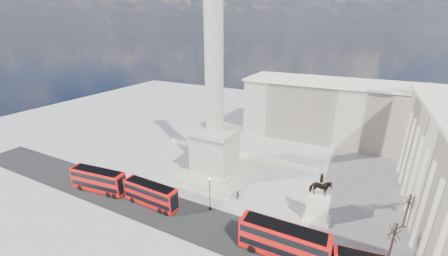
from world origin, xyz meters
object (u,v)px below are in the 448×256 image
at_px(pedestrian_crossing, 238,195).
at_px(red_bus_b, 151,194).
at_px(victorian_lamp, 210,191).
at_px(nelsons_column, 215,119).
at_px(pedestrian_walking, 291,228).
at_px(equestrian_statue, 318,204).
at_px(red_bus_a, 99,180).
at_px(red_bus_c, 284,241).

bearing_deg(pedestrian_crossing, red_bus_b, 74.09).
relative_size(victorian_lamp, pedestrian_crossing, 3.72).
xyz_separation_m(nelsons_column, victorian_lamp, (5.08, -11.16, -9.10)).
relative_size(victorian_lamp, pedestrian_walking, 3.83).
distance_m(red_bus_b, victorian_lamp, 10.85).
bearing_deg(pedestrian_crossing, equestrian_statue, -137.82).
distance_m(red_bus_a, victorian_lamp, 22.88).
height_order(equestrian_statue, pedestrian_walking, equestrian_statue).
bearing_deg(pedestrian_crossing, pedestrian_walking, -161.88).
relative_size(red_bus_a, red_bus_c, 0.94).
bearing_deg(nelsons_column, pedestrian_walking, -28.32).
relative_size(nelsons_column, pedestrian_crossing, 28.64).
xyz_separation_m(red_bus_b, pedestrian_walking, (24.27, 4.43, -1.45)).
bearing_deg(red_bus_c, nelsons_column, 140.32).
bearing_deg(victorian_lamp, red_bus_b, -160.25).
relative_size(nelsons_column, red_bus_b, 4.59).
distance_m(red_bus_c, pedestrian_walking, 5.61).
distance_m(red_bus_b, equestrian_statue, 28.96).
bearing_deg(pedestrian_walking, pedestrian_crossing, 162.24).
bearing_deg(red_bus_c, equestrian_statue, 73.61).
height_order(red_bus_a, equestrian_statue, equestrian_statue).
xyz_separation_m(nelsons_column, pedestrian_walking, (19.23, -10.36, -12.07)).
bearing_deg(victorian_lamp, nelsons_column, 114.46).
distance_m(red_bus_a, pedestrian_crossing, 27.27).
bearing_deg(nelsons_column, red_bus_c, -38.87).
relative_size(red_bus_a, pedestrian_crossing, 6.70).
height_order(red_bus_a, pedestrian_crossing, red_bus_a).
bearing_deg(victorian_lamp, red_bus_c, -17.43).
xyz_separation_m(red_bus_a, pedestrian_walking, (36.51, 5.46, -1.59)).
bearing_deg(red_bus_a, red_bus_c, -6.61).
distance_m(red_bus_b, pedestrian_walking, 24.71).
distance_m(red_bus_a, red_bus_b, 12.29).
height_order(nelsons_column, red_bus_a, nelsons_column).
xyz_separation_m(equestrian_statue, pedestrian_crossing, (-14.26, -0.56, -2.21)).
relative_size(nelsons_column, victorian_lamp, 7.70).
xyz_separation_m(red_bus_b, equestrian_statue, (27.36, 9.46, 0.79)).
relative_size(equestrian_statue, pedestrian_walking, 5.21).
bearing_deg(pedestrian_walking, equestrian_statue, 62.40).
xyz_separation_m(red_bus_a, pedestrian_crossing, (25.35, 9.92, -1.56)).
bearing_deg(pedestrian_walking, nelsons_column, 155.72).
bearing_deg(red_bus_b, nelsons_column, 72.84).
xyz_separation_m(red_bus_c, victorian_lamp, (-14.36, 4.51, 1.18)).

